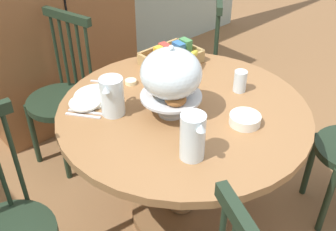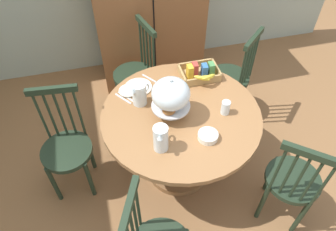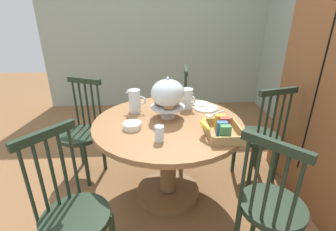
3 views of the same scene
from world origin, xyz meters
TOP-DOWN VIEW (x-y plane):
  - ground_plane at (0.00, 0.00)m, footprint 10.00×10.00m
  - dining_table at (-0.05, 0.08)m, footprint 1.20×1.20m
  - windsor_chair_by_cabinet at (0.63, 0.66)m, footprint 0.47×0.47m
  - windsor_chair_facing_door at (-0.25, 0.95)m, footprint 0.42×0.42m
  - pastry_stand_with_dome at (-0.13, 0.08)m, footprint 0.28×0.28m
  - orange_juice_pitcher at (-0.27, -0.20)m, footprint 0.10×0.18m
  - milk_pitcher at (-0.33, 0.26)m, footprint 0.17×0.13m
  - cereal_basket at (0.21, 0.44)m, footprint 0.32×0.30m
  - china_plate_large at (-0.31, 0.43)m, footprint 0.22×0.22m
  - china_plate_small at (-0.39, 0.40)m, footprint 0.15×0.15m
  - cereal_bowl at (0.06, -0.20)m, footprint 0.14×0.14m
  - drinking_glass at (0.26, 0.00)m, footprint 0.06×0.06m
  - butter_dish at (-0.10, 0.42)m, footprint 0.06×0.06m
  - table_knife at (-0.42, 0.35)m, footprint 0.11×0.15m
  - dinner_fork at (-0.45, 0.33)m, footprint 0.11×0.15m
  - soup_spoon at (-0.20, 0.52)m, footprint 0.11×0.15m

SIDE VIEW (x-z plane):
  - ground_plane at x=0.00m, z-range 0.00..0.00m
  - windsor_chair_by_cabinet at x=0.63m, z-range -0.03..0.94m
  - windsor_chair_facing_door at x=-0.25m, z-range -0.03..0.94m
  - dining_table at x=-0.05m, z-range 0.16..0.90m
  - table_knife at x=-0.42m, z-range 0.74..0.75m
  - dinner_fork at x=-0.45m, z-range 0.74..0.75m
  - soup_spoon at x=-0.20m, z-range 0.74..0.75m
  - china_plate_large at x=-0.31m, z-range 0.74..0.75m
  - butter_dish at x=-0.10m, z-range 0.74..0.76m
  - china_plate_small at x=-0.39m, z-range 0.75..0.76m
  - cereal_bowl at x=0.06m, z-range 0.74..0.78m
  - cereal_basket at x=0.21m, z-range 0.73..0.85m
  - drinking_glass at x=0.26m, z-range 0.74..0.85m
  - milk_pitcher at x=-0.33m, z-range 0.73..0.91m
  - orange_juice_pitcher at x=-0.27m, z-range 0.73..0.93m
  - pastry_stand_with_dome at x=-0.13m, z-range 0.77..1.11m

